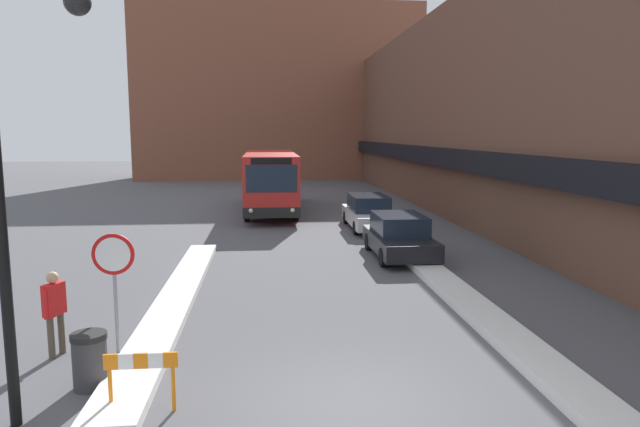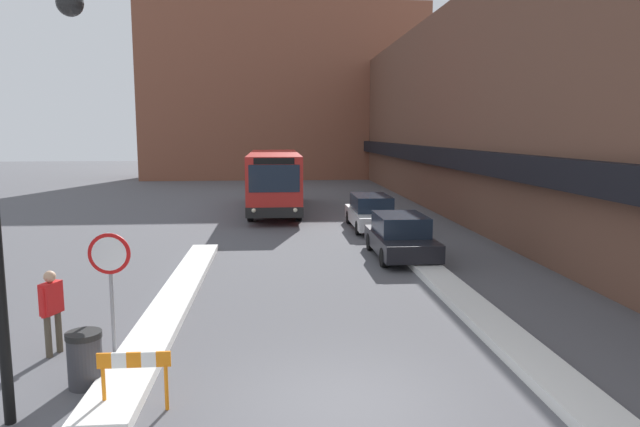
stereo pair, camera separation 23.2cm
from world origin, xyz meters
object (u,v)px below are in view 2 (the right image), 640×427
(stop_sign, at_px, (110,269))
(pedestrian, at_px, (52,305))
(city_bus, at_px, (274,180))
(construction_barricade, at_px, (134,369))
(street_lamp, at_px, (11,158))
(parked_car_back, at_px, (371,212))
(trash_bin, at_px, (85,359))
(parked_car_front, at_px, (401,236))

(stop_sign, height_order, pedestrian, stop_sign)
(city_bus, relative_size, construction_barricade, 10.16)
(street_lamp, relative_size, pedestrian, 3.79)
(stop_sign, bearing_deg, pedestrian, 161.83)
(parked_car_back, bearing_deg, trash_bin, -115.88)
(parked_car_back, height_order, construction_barricade, parked_car_back)
(city_bus, xyz_separation_m, street_lamp, (-3.62, -22.60, 2.16))
(city_bus, height_order, trash_bin, city_bus)
(parked_car_front, xyz_separation_m, parked_car_back, (0.00, 5.93, 0.01))
(city_bus, height_order, parked_car_back, city_bus)
(construction_barricade, bearing_deg, pedestrian, 130.90)
(street_lamp, relative_size, construction_barricade, 5.69)
(pedestrian, bearing_deg, stop_sign, -88.60)
(trash_bin, bearing_deg, construction_barricade, -42.04)
(parked_car_back, bearing_deg, stop_sign, -117.00)
(stop_sign, xyz_separation_m, street_lamp, (-0.61, -2.25, 2.12))
(parked_car_back, height_order, pedestrian, pedestrian)
(parked_car_front, relative_size, trash_bin, 4.49)
(city_bus, xyz_separation_m, construction_barricade, (-2.15, -22.37, -1.06))
(city_bus, bearing_deg, parked_car_back, -54.75)
(parked_car_front, xyz_separation_m, pedestrian, (-8.53, -7.96, 0.26))
(street_lamp, bearing_deg, city_bus, 80.91)
(parked_car_front, xyz_separation_m, construction_barricade, (-6.42, -10.39, -0.07))
(street_lamp, distance_m, pedestrian, 3.98)
(parked_car_back, height_order, trash_bin, parked_car_back)
(city_bus, bearing_deg, pedestrian, -102.03)
(trash_bin, relative_size, construction_barricade, 0.86)
(street_lamp, xyz_separation_m, trash_bin, (0.43, 1.17, -3.41))
(construction_barricade, bearing_deg, parked_car_back, 68.52)
(parked_car_back, distance_m, pedestrian, 16.30)
(parked_car_front, height_order, stop_sign, stop_sign)
(city_bus, bearing_deg, stop_sign, -98.42)
(parked_car_back, height_order, street_lamp, street_lamp)
(parked_car_front, bearing_deg, city_bus, 109.64)
(city_bus, relative_size, street_lamp, 1.79)
(pedestrian, distance_m, construction_barricade, 3.23)
(parked_car_front, relative_size, construction_barricade, 3.88)
(stop_sign, distance_m, trash_bin, 1.69)
(city_bus, distance_m, parked_car_back, 7.48)
(city_bus, xyz_separation_m, trash_bin, (-3.19, -21.44, -1.25))
(trash_bin, xyz_separation_m, construction_barricade, (1.04, -0.94, 0.19))
(street_lamp, bearing_deg, parked_car_front, 53.38)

